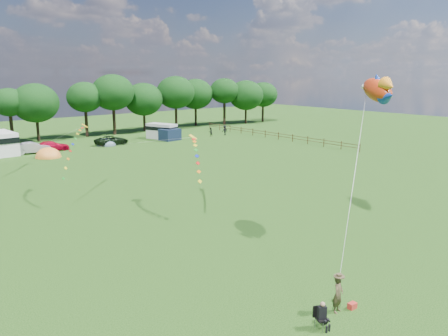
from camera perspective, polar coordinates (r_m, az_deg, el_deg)
ground_plane at (r=26.34m, az=11.38°, el=-11.45°), size 180.00×180.00×0.00m
tree_line at (r=74.15m, az=-20.63°, el=8.36°), size 102.98×10.98×10.27m
fence at (r=71.68m, az=6.26°, el=4.42°), size 0.12×33.12×1.20m
car_b at (r=63.23m, az=-23.74°, el=2.43°), size 4.49×2.33×1.51m
car_c at (r=64.34m, az=-21.57°, el=2.68°), size 4.54×2.13×1.33m
car_d at (r=66.97m, az=-14.46°, el=3.53°), size 5.10×2.44×1.37m
campervan_c at (r=64.25m, az=-27.04°, el=3.03°), size 2.93×6.23×2.99m
campervan_d at (r=71.50m, az=-8.14°, el=4.85°), size 3.65×5.45×2.46m
tent_orange at (r=59.69m, az=-21.94°, el=1.33°), size 3.19×3.49×2.49m
tent_greyblue at (r=66.77m, az=-15.11°, el=2.89°), size 2.89×3.16×2.15m
awning_navy at (r=69.83m, az=-7.09°, el=4.35°), size 3.21×2.75×1.80m
kite_flyer at (r=20.87m, az=14.68°, el=-15.68°), size 0.70×0.54×1.71m
camp_chair at (r=19.62m, az=12.61°, el=-17.92°), size 0.65×0.67×1.22m
kite_bag at (r=21.63m, az=16.40°, el=-16.87°), size 0.41×0.29×0.28m
fish_kite at (r=30.99m, az=19.60°, el=9.57°), size 3.18×4.02×2.20m
streamer_kite_b at (r=39.21m, az=-18.75°, el=3.28°), size 4.19×4.68×3.79m
streamer_kite_c at (r=34.30m, az=-3.74°, el=2.33°), size 3.27×5.05×2.84m
walker_a at (r=73.68m, az=-1.78°, el=4.73°), size 0.77×0.52×1.49m
walker_b at (r=75.12m, az=0.10°, el=4.96°), size 1.10×0.53×1.69m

